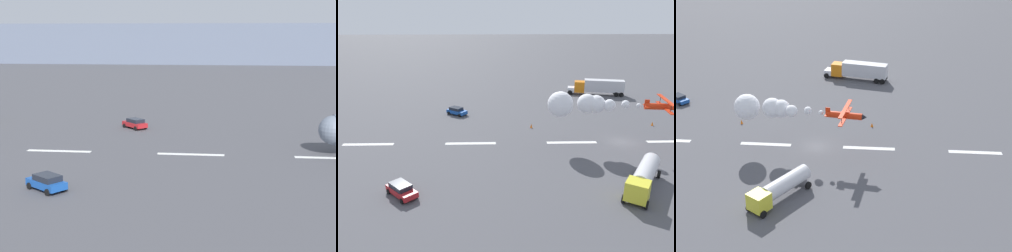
% 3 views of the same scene
% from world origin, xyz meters
% --- Properties ---
extents(runway_stripe_6, '(8.00, 0.90, 0.01)m').
position_xyz_m(runway_stripe_6, '(24.24, 0.00, 0.01)').
color(runway_stripe_6, white).
rests_on(runway_stripe_6, ground).
extents(runway_stripe_7, '(8.00, 0.90, 0.01)m').
position_xyz_m(runway_stripe_7, '(40.41, 0.00, 0.01)').
color(runway_stripe_7, white).
rests_on(runway_stripe_7, ground).
extents(runway_stripe_8, '(8.00, 0.90, 0.01)m').
position_xyz_m(runway_stripe_8, '(56.57, 0.00, 0.01)').
color(runway_stripe_8, white).
rests_on(runway_stripe_8, ground).
extents(mountain_ridge_distant, '(396.00, 16.00, 18.24)m').
position_xyz_m(mountain_ridge_distant, '(0.00, 174.78, 9.12)').
color(mountain_ridge_distant, slate).
rests_on(mountain_ridge_distant, ground).
extents(followme_car_yellow, '(4.39, 3.88, 1.52)m').
position_xyz_m(followme_car_yellow, '(28.12, -15.28, 0.81)').
color(followme_car_yellow, '#194CA5').
rests_on(followme_car_yellow, ground).
extents(airport_staff_sedan, '(4.26, 4.28, 1.52)m').
position_xyz_m(airport_staff_sedan, '(30.99, 15.54, 0.81)').
color(airport_staff_sedan, '#B21E23').
rests_on(airport_staff_sedan, ground).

